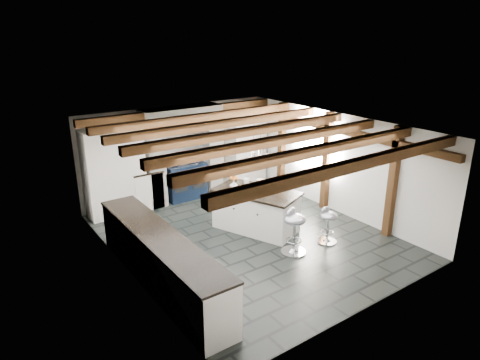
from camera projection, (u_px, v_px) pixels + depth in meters
ground at (247, 236)px, 8.82m from camera, size 6.00×6.00×0.00m
room_shell at (186, 175)px, 9.23m from camera, size 6.00×6.03×6.00m
range_cooker at (185, 180)px, 10.73m from camera, size 1.00×0.63×0.99m
kitchen_island at (256, 210)px, 9.01m from camera, size 1.52×1.97×1.16m
bar_stool_near at (328, 221)px, 8.44m from camera, size 0.40×0.40×0.74m
bar_stool_far at (294, 226)px, 8.00m from camera, size 0.56×0.56×0.89m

